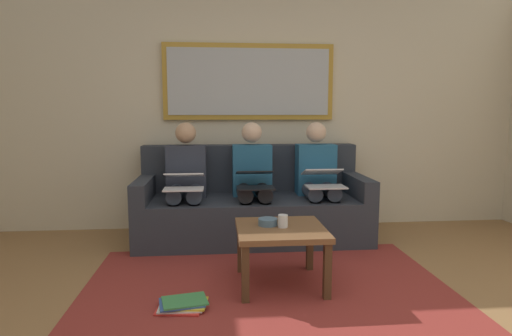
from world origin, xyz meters
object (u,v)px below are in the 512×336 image
Objects in this scene: couch at (252,206)px; bowl at (268,222)px; cup at (283,221)px; magazine_stack at (182,304)px; person_right at (186,179)px; coffee_table at (281,236)px; person_left at (318,177)px; laptop_white at (184,181)px; laptop_silver at (324,178)px; framed_mirror at (249,82)px; person_middle at (253,178)px; laptop_black at (255,179)px.

couch is 15.60× the size of bowl.
magazine_stack is (0.69, 0.33, -0.44)m from cup.
bowl is at bearing 121.17° from person_right.
cup is (-0.01, 0.00, 0.11)m from coffee_table.
laptop_white is (1.28, 0.25, 0.02)m from person_left.
laptop_silver is at bearing -119.64° from cup.
couch is 1.67m from magazine_stack.
framed_mirror reaches higher than laptop_white.
magazine_stack is (1.22, 1.24, -0.60)m from laptop_silver.
couch is at bearing -6.13° from person_left.
person_middle is at bearing -89.04° from bowl.
laptop_silver is 0.33× the size of person_middle.
bowl is at bearing 53.93° from laptop_silver.
person_middle reaches higher than laptop_silver.
framed_mirror reaches higher than bowl.
couch is 1.93× the size of person_left.
person_right is 3.25× the size of laptop_white.
cup is 1.16m from person_middle.
magazine_stack is (1.22, 1.48, -0.58)m from person_left.
magazine_stack is (0.59, 0.39, -0.42)m from bowl.
cup is 0.93m from laptop_black.
laptop_white is at bearing 21.18° from person_middle.
bowl is 0.83m from magazine_stack.
framed_mirror is at bearing -47.21° from laptop_silver.
coffee_table is 0.55× the size of person_right.
coffee_table reaches higher than magazine_stack.
person_right reaches higher than bowl.
person_right is 1.59m from magazine_stack.
couch reaches higher than cup.
framed_mirror is at bearing -144.48° from person_right.
person_right reaches higher than laptop_black.
laptop_white is (0.00, 0.25, 0.02)m from person_right.
laptop_silver is at bearing 159.87° from person_middle.
couch is 1.17m from bowl.
laptop_black reaches higher than bowl.
laptop_silver reaches higher than coffee_table.
person_middle is at bearing -84.79° from coffee_table.
framed_mirror is at bearing -86.27° from coffee_table.
laptop_silver is 1.30m from person_right.
laptop_black is 0.33× the size of person_right.
laptop_black is at bearing -179.35° from laptop_white.
person_left is 0.64m from person_middle.
couch is 1.93× the size of person_right.
person_middle is 0.24m from laptop_black.
person_left reaches higher than laptop_white.
person_left is 0.24m from laptop_silver.
couch is 1.93× the size of person_middle.
person_middle is (0.02, -1.09, 0.16)m from bowl.
person_right is (1.28, -0.23, -0.02)m from laptop_silver.
framed_mirror reaches higher than cup.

